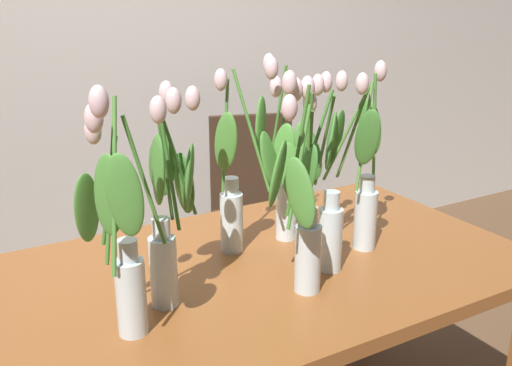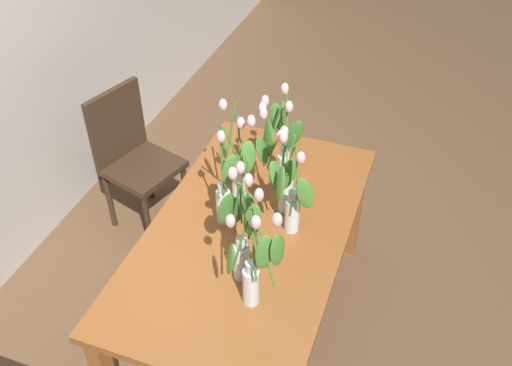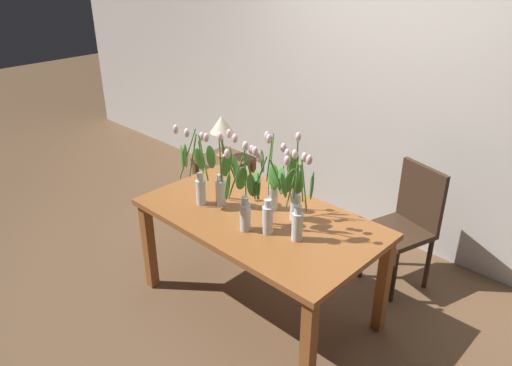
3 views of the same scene
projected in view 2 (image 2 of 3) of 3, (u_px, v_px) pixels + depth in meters
ground_plane at (250, 324)px, 3.10m from camera, size 18.00×18.00×0.00m
dining_table at (249, 242)px, 2.68m from camera, size 1.60×0.90×0.74m
tulip_vase_0 at (238, 169)px, 2.67m from camera, size 0.15×0.19×0.57m
tulip_vase_1 at (282, 182)px, 2.60m from camera, size 0.20×0.24×0.55m
tulip_vase_2 at (228, 191)px, 2.54m from camera, size 0.20×0.17×0.58m
tulip_vase_3 at (280, 148)px, 2.71m from camera, size 0.23×0.23×0.56m
tulip_vase_4 at (289, 194)px, 2.47m from camera, size 0.19×0.25×0.57m
tulip_vase_5 at (253, 263)px, 2.14m from camera, size 0.21×0.24×0.58m
tulip_vase_6 at (240, 237)px, 2.29m from camera, size 0.16×0.16×0.55m
dining_chair at (132, 153)px, 3.43m from camera, size 0.50×0.50×0.93m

